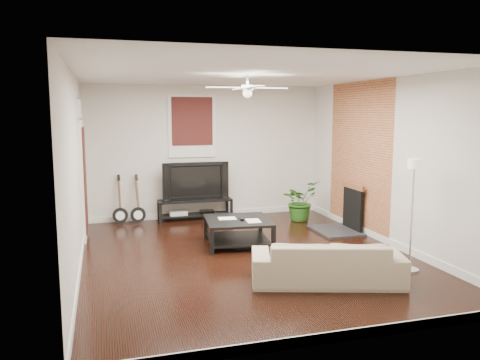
% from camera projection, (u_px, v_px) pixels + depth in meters
% --- Properties ---
extents(room, '(5.01, 6.01, 2.81)m').
position_uv_depth(room, '(247.00, 167.00, 7.36)').
color(room, black).
rests_on(room, ground).
extents(brick_accent, '(0.02, 2.20, 2.80)m').
position_uv_depth(brick_accent, '(359.00, 157.00, 8.99)').
color(brick_accent, '#B26439').
rests_on(brick_accent, floor).
extents(fireplace, '(0.80, 1.10, 0.92)m').
position_uv_depth(fireplace, '(343.00, 207.00, 9.04)').
color(fireplace, black).
rests_on(fireplace, floor).
extents(window_back, '(1.00, 0.06, 1.30)m').
position_uv_depth(window_back, '(192.00, 126.00, 10.02)').
color(window_back, '#3E1311').
rests_on(window_back, wall_back).
extents(door_left, '(0.08, 1.00, 2.50)m').
position_uv_depth(door_left, '(83.00, 168.00, 8.51)').
color(door_left, white).
rests_on(door_left, wall_left).
extents(tv_stand, '(1.54, 0.41, 0.43)m').
position_uv_depth(tv_stand, '(195.00, 209.00, 10.08)').
color(tv_stand, black).
rests_on(tv_stand, floor).
extents(tv, '(1.38, 0.18, 0.79)m').
position_uv_depth(tv, '(195.00, 180.00, 10.02)').
color(tv, black).
rests_on(tv, tv_stand).
extents(coffee_table, '(1.17, 1.17, 0.45)m').
position_uv_depth(coffee_table, '(238.00, 232.00, 8.14)').
color(coffee_table, black).
rests_on(coffee_table, floor).
extents(sofa, '(2.11, 1.31, 0.58)m').
position_uv_depth(sofa, '(327.00, 261.00, 6.34)').
color(sofa, tan).
rests_on(sofa, floor).
extents(floor_lamp, '(0.33, 0.33, 1.61)m').
position_uv_depth(floor_lamp, '(412.00, 215.00, 6.73)').
color(floor_lamp, white).
rests_on(floor_lamp, floor).
extents(potted_plant, '(0.97, 0.93, 0.83)m').
position_uv_depth(potted_plant, '(300.00, 201.00, 9.97)').
color(potted_plant, '#265E1B').
rests_on(potted_plant, floor).
extents(guitar_left, '(0.33, 0.24, 1.00)m').
position_uv_depth(guitar_left, '(120.00, 200.00, 9.60)').
color(guitar_left, black).
rests_on(guitar_left, floor).
extents(guitar_right, '(0.34, 0.27, 1.00)m').
position_uv_depth(guitar_right, '(138.00, 199.00, 9.66)').
color(guitar_right, black).
rests_on(guitar_right, floor).
extents(ceiling_fan, '(1.24, 1.24, 0.32)m').
position_uv_depth(ceiling_fan, '(247.00, 88.00, 7.19)').
color(ceiling_fan, white).
rests_on(ceiling_fan, ceiling).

